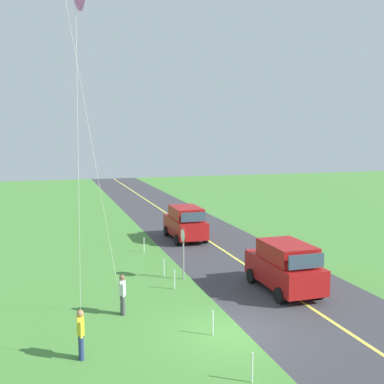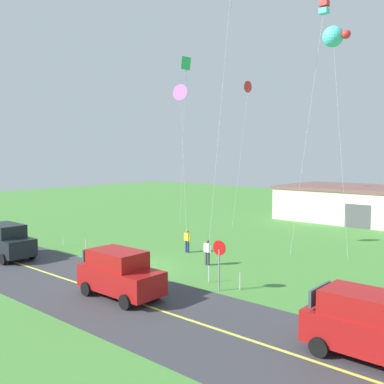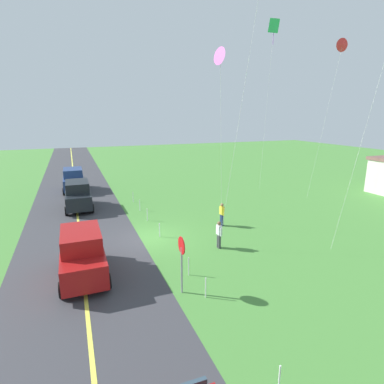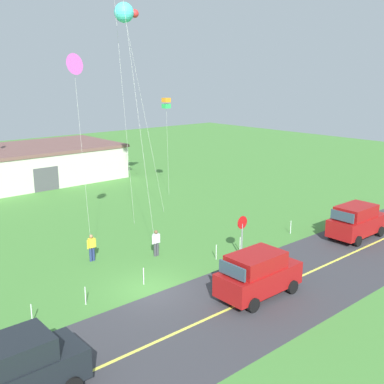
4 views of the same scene
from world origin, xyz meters
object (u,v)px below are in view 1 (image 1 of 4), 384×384
(car_parked_east_near, at_px, (185,223))
(person_adult_near, at_px, (81,333))
(person_adult_companion, at_px, (122,293))
(stop_sign, at_px, (183,243))
(car_suv_foreground, at_px, (285,266))

(car_parked_east_near, xyz_separation_m, person_adult_near, (-15.12, 7.88, -0.29))
(car_parked_east_near, relative_size, person_adult_near, 2.75)
(car_parked_east_near, relative_size, person_adult_companion, 2.75)
(car_parked_east_near, relative_size, stop_sign, 1.72)
(person_adult_companion, bearing_deg, car_parked_east_near, -142.35)
(car_suv_foreground, relative_size, person_adult_companion, 2.75)
(stop_sign, xyz_separation_m, person_adult_companion, (-3.61, 3.53, -0.94))
(person_adult_near, bearing_deg, person_adult_companion, 77.20)
(car_parked_east_near, bearing_deg, person_adult_near, 152.48)
(person_adult_companion, bearing_deg, person_adult_near, 35.65)
(car_suv_foreground, relative_size, car_parked_east_near, 1.00)
(car_suv_foreground, xyz_separation_m, stop_sign, (3.00, 3.87, 0.65))
(car_suv_foreground, height_order, car_parked_east_near, same)
(car_suv_foreground, distance_m, person_adult_near, 9.99)
(car_suv_foreground, height_order, person_adult_companion, car_suv_foreground)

